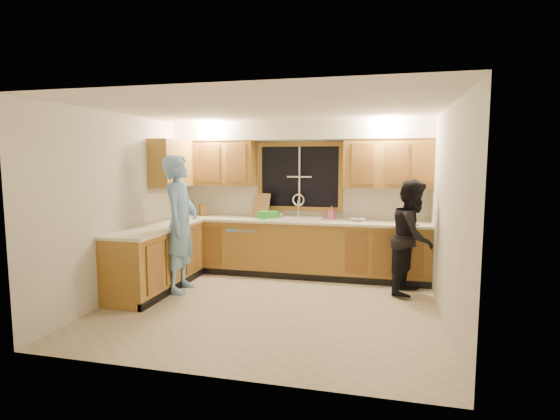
# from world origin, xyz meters

# --- Properties ---
(floor) EXTENTS (4.20, 4.20, 0.00)m
(floor) POSITION_xyz_m (0.00, 0.00, 0.00)
(floor) COLOR #B7A88C
(floor) RESTS_ON ground
(ceiling) EXTENTS (4.20, 4.20, 0.00)m
(ceiling) POSITION_xyz_m (0.00, 0.00, 2.50)
(ceiling) COLOR white
(wall_back) EXTENTS (4.20, 0.00, 4.20)m
(wall_back) POSITION_xyz_m (0.00, 1.90, 1.25)
(wall_back) COLOR beige
(wall_back) RESTS_ON ground
(wall_left) EXTENTS (0.00, 3.80, 3.80)m
(wall_left) POSITION_xyz_m (-2.10, 0.00, 1.25)
(wall_left) COLOR beige
(wall_left) RESTS_ON ground
(wall_right) EXTENTS (0.00, 3.80, 3.80)m
(wall_right) POSITION_xyz_m (2.10, 0.00, 1.25)
(wall_right) COLOR beige
(wall_right) RESTS_ON ground
(base_cabinets_back) EXTENTS (4.20, 0.60, 0.88)m
(base_cabinets_back) POSITION_xyz_m (0.00, 1.60, 0.44)
(base_cabinets_back) COLOR #A67930
(base_cabinets_back) RESTS_ON ground
(base_cabinets_left) EXTENTS (0.60, 1.90, 0.88)m
(base_cabinets_left) POSITION_xyz_m (-1.80, 0.35, 0.44)
(base_cabinets_left) COLOR #A67930
(base_cabinets_left) RESTS_ON ground
(countertop_back) EXTENTS (4.20, 0.63, 0.04)m
(countertop_back) POSITION_xyz_m (0.00, 1.58, 0.90)
(countertop_back) COLOR #F2EBCC
(countertop_back) RESTS_ON base_cabinets_back
(countertop_left) EXTENTS (0.63, 1.90, 0.04)m
(countertop_left) POSITION_xyz_m (-1.79, 0.35, 0.90)
(countertop_left) COLOR #F2EBCC
(countertop_left) RESTS_ON base_cabinets_left
(upper_cabinets_left) EXTENTS (1.35, 0.33, 0.75)m
(upper_cabinets_left) POSITION_xyz_m (-1.43, 1.73, 1.83)
(upper_cabinets_left) COLOR #A67930
(upper_cabinets_left) RESTS_ON wall_back
(upper_cabinets_right) EXTENTS (1.35, 0.33, 0.75)m
(upper_cabinets_right) POSITION_xyz_m (1.43, 1.73, 1.83)
(upper_cabinets_right) COLOR #A67930
(upper_cabinets_right) RESTS_ON wall_back
(upper_cabinets_return) EXTENTS (0.33, 0.90, 0.75)m
(upper_cabinets_return) POSITION_xyz_m (-1.94, 1.12, 1.83)
(upper_cabinets_return) COLOR #A67930
(upper_cabinets_return) RESTS_ON wall_left
(soffit) EXTENTS (4.20, 0.35, 0.30)m
(soffit) POSITION_xyz_m (0.00, 1.72, 2.35)
(soffit) COLOR white
(soffit) RESTS_ON wall_back
(window_frame) EXTENTS (1.44, 0.03, 1.14)m
(window_frame) POSITION_xyz_m (0.00, 1.89, 1.60)
(window_frame) COLOR black
(window_frame) RESTS_ON wall_back
(sink) EXTENTS (0.86, 0.52, 0.57)m
(sink) POSITION_xyz_m (0.00, 1.60, 0.86)
(sink) COLOR white
(sink) RESTS_ON countertop_back
(dishwasher) EXTENTS (0.60, 0.56, 0.82)m
(dishwasher) POSITION_xyz_m (-0.85, 1.59, 0.41)
(dishwasher) COLOR silver
(dishwasher) RESTS_ON floor
(stove) EXTENTS (0.58, 0.75, 0.90)m
(stove) POSITION_xyz_m (-1.80, -0.22, 0.45)
(stove) COLOR silver
(stove) RESTS_ON floor
(man) EXTENTS (0.55, 0.76, 1.95)m
(man) POSITION_xyz_m (-1.43, 0.37, 0.98)
(man) COLOR #77ACE1
(man) RESTS_ON floor
(woman) EXTENTS (0.81, 0.93, 1.61)m
(woman) POSITION_xyz_m (1.79, 1.03, 0.80)
(woman) COLOR black
(woman) RESTS_ON floor
(knife_block) EXTENTS (0.14, 0.14, 0.20)m
(knife_block) POSITION_xyz_m (-1.65, 1.67, 1.02)
(knife_block) COLOR brown
(knife_block) RESTS_ON countertop_back
(cutting_board) EXTENTS (0.32, 0.21, 0.40)m
(cutting_board) POSITION_xyz_m (-0.62, 1.75, 1.12)
(cutting_board) COLOR tan
(cutting_board) RESTS_ON countertop_back
(dish_crate) EXTENTS (0.29, 0.27, 0.13)m
(dish_crate) POSITION_xyz_m (-0.45, 1.55, 0.98)
(dish_crate) COLOR green
(dish_crate) RESTS_ON countertop_back
(soap_bottle) EXTENTS (0.11, 0.11, 0.21)m
(soap_bottle) POSITION_xyz_m (0.56, 1.79, 1.02)
(soap_bottle) COLOR #E6579A
(soap_bottle) RESTS_ON countertop_back
(bowl) EXTENTS (0.28, 0.28, 0.06)m
(bowl) POSITION_xyz_m (1.00, 1.65, 0.95)
(bowl) COLOR silver
(bowl) RESTS_ON countertop_back
(can_left) EXTENTS (0.08, 0.08, 0.12)m
(can_left) POSITION_xyz_m (-0.38, 1.53, 0.98)
(can_left) COLOR beige
(can_left) RESTS_ON countertop_back
(can_right) EXTENTS (0.08, 0.08, 0.12)m
(can_right) POSITION_xyz_m (-0.22, 1.47, 0.98)
(can_right) COLOR beige
(can_right) RESTS_ON countertop_back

